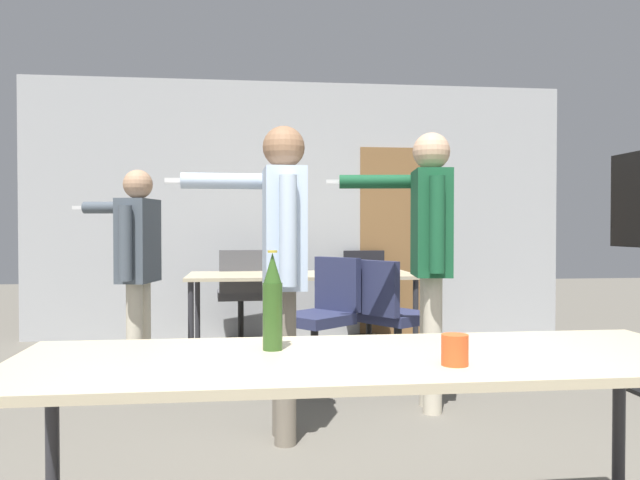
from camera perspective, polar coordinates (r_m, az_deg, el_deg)
The scene contains 12 objects.
back_wall at distance 6.77m, azimuth -1.57°, elevation 2.71°, with size 5.81×0.12×2.74m.
conference_table_near at distance 2.12m, azimuth 4.34°, elevation -12.05°, with size 2.32×0.78×0.75m.
conference_table_far at distance 5.69m, azimuth -1.66°, elevation -3.73°, with size 2.05×0.83×0.75m.
person_center_tall at distance 3.44m, azimuth -3.57°, elevation -0.73°, with size 0.79×0.57×1.74m.
person_left_plaid at distance 4.07m, azimuth 9.91°, elevation 0.01°, with size 0.78×0.66×1.79m.
person_right_polo at distance 4.77m, azimuth -16.43°, elevation -1.34°, with size 0.70×0.66×1.60m.
office_chair_mid_tucked at distance 4.96m, azimuth 6.58°, elevation -7.49°, with size 0.68×0.67×0.92m.
office_chair_far_right at distance 4.83m, azimuth 0.12°, elevation -7.58°, with size 0.69×0.68×0.94m.
office_chair_side_rolled at distance 6.29m, azimuth -7.22°, elevation -5.43°, with size 0.52×0.56×0.96m.
office_chair_far_left at distance 6.58m, azimuth 4.36°, elevation -5.33°, with size 0.52×0.55×0.93m.
beer_bottle at distance 2.17m, azimuth -4.36°, elevation -5.78°, with size 0.07×0.07×0.34m.
drink_cup at distance 1.98m, azimuth 12.22°, elevation -9.79°, with size 0.08×0.08×0.10m.
Camera 1 is at (-0.57, -1.50, 1.18)m, focal length 35.00 mm.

